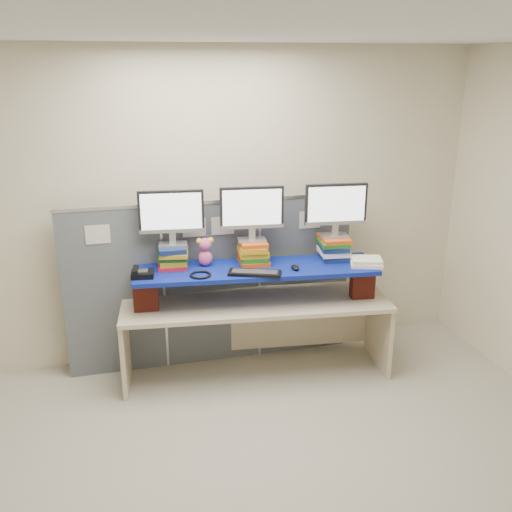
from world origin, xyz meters
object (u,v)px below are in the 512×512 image
object	(u,v)px
monitor_left	(171,215)
monitor_right	(336,207)
monitor_center	(252,210)
keyboard	(255,273)
desk	(256,316)
desk_phone	(142,273)
blue_board	(256,269)

from	to	relation	value
monitor_left	monitor_right	distance (m)	1.39
monitor_center	monitor_right	size ratio (longest dim) A/B	1.00
monitor_center	keyboard	size ratio (longest dim) A/B	1.19
desk	desk_phone	distance (m)	1.06
monitor_center	monitor_right	world-z (taller)	monitor_right
monitor_center	desk_phone	xyz separation A→B (m)	(-0.94, -0.10, -0.44)
monitor_right	keyboard	xyz separation A→B (m)	(-0.77, -0.20, -0.45)
blue_board	keyboard	bearing A→B (deg)	-101.60
desk_phone	blue_board	bearing A→B (deg)	5.98
desk	desk_phone	xyz separation A→B (m)	(-0.95, 0.02, 0.48)
monitor_right	blue_board	bearing A→B (deg)	-170.47
keyboard	desk_phone	size ratio (longest dim) A/B	2.29
blue_board	keyboard	size ratio (longest dim) A/B	4.51
desk	monitor_center	distance (m)	0.92
monitor_right	monitor_center	bearing A→B (deg)	-180.00
keyboard	blue_board	bearing A→B (deg)	93.17
monitor_left	monitor_center	size ratio (longest dim) A/B	1.00
desk_phone	monitor_right	bearing A→B (deg)	7.85
monitor_center	keyboard	distance (m)	0.53
desk	monitor_center	bearing A→B (deg)	98.71
desk	monitor_center	world-z (taller)	monitor_center
monitor_center	keyboard	xyz separation A→B (m)	(-0.05, -0.28, -0.45)
blue_board	monitor_right	size ratio (longest dim) A/B	3.79
monitor_left	desk_phone	bearing A→B (deg)	-141.73
desk	monitor_left	distance (m)	1.14
keyboard	desk_phone	world-z (taller)	desk_phone
blue_board	monitor_center	world-z (taller)	monitor_center
monitor_left	monitor_center	world-z (taller)	monitor_center
monitor_right	desk_phone	world-z (taller)	monitor_right
monitor_center	desk_phone	bearing A→B (deg)	-167.56
keyboard	desk	bearing A→B (deg)	93.17
keyboard	monitor_right	bearing A→B (deg)	35.88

